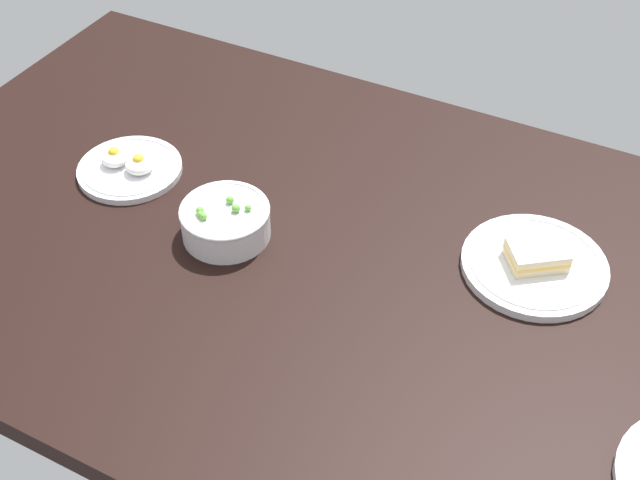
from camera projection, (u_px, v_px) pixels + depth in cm
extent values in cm
cube|color=black|center=(320.00, 258.00, 133.81)|extent=(156.24, 95.73, 4.00)
cylinder|color=silver|center=(534.00, 265.00, 128.79)|extent=(22.50, 22.50, 1.39)
torus|color=#B7B7BC|center=(535.00, 262.00, 128.32)|extent=(20.30, 20.30, 0.50)
cube|color=beige|center=(536.00, 259.00, 127.91)|extent=(10.64, 10.16, 1.20)
cube|color=#E5B24C|center=(537.00, 255.00, 127.22)|extent=(10.64, 10.16, 0.80)
cube|color=beige|center=(538.00, 250.00, 126.54)|extent=(10.64, 10.16, 1.20)
cylinder|color=silver|center=(130.00, 169.00, 146.34)|extent=(18.24, 18.24, 1.20)
torus|color=#B7B7BC|center=(129.00, 167.00, 145.93)|extent=(16.55, 16.55, 0.50)
ellipsoid|color=white|center=(115.00, 158.00, 145.63)|extent=(4.80, 4.80, 2.64)
sphere|color=yellow|center=(114.00, 152.00, 144.82)|extent=(1.92, 1.92, 1.92)
ellipsoid|color=white|center=(139.00, 165.00, 144.11)|extent=(4.89, 4.89, 2.69)
sphere|color=yellow|center=(138.00, 159.00, 143.28)|extent=(1.96, 1.96, 1.96)
cylinder|color=silver|center=(226.00, 222.00, 133.19)|extent=(14.22, 14.22, 5.19)
torus|color=silver|center=(224.00, 210.00, 131.41)|extent=(14.45, 14.45, 0.80)
sphere|color=#599E38|center=(200.00, 211.00, 130.35)|extent=(1.31, 1.31, 1.31)
sphere|color=#599E38|center=(203.00, 216.00, 129.45)|extent=(1.23, 1.23, 1.23)
sphere|color=#599E38|center=(230.00, 200.00, 132.23)|extent=(1.29, 1.29, 1.29)
sphere|color=#599E38|center=(201.00, 214.00, 129.86)|extent=(1.10, 1.10, 1.10)
sphere|color=#599E38|center=(248.00, 208.00, 131.00)|extent=(1.09, 1.09, 1.09)
sphere|color=#599E38|center=(236.00, 208.00, 130.71)|extent=(1.37, 1.37, 1.37)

